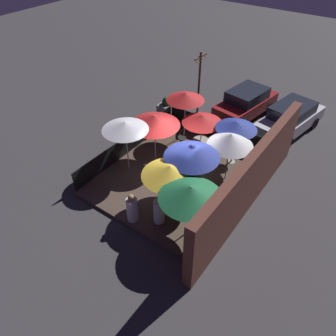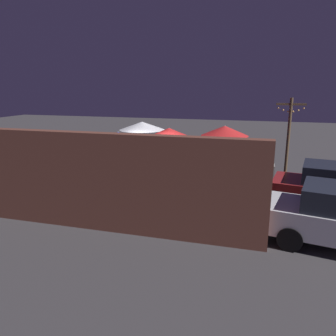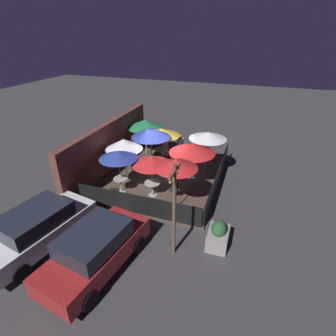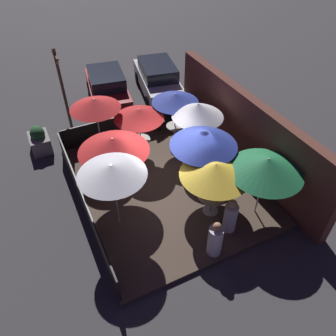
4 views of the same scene
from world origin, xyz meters
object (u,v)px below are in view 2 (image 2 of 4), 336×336
patio_umbrella_8 (169,134)px  dining_table_2 (197,194)px  patio_umbrella_3 (55,147)px  patron_1 (73,172)px  patio_umbrella_5 (158,149)px  patio_chair_1 (230,196)px  patio_umbrella_1 (93,146)px  planter_box (262,168)px  dining_table_1 (95,179)px  patron_0 (72,179)px  patio_umbrella_2 (198,151)px  dining_table_0 (200,181)px  patio_umbrella_7 (225,131)px  light_post (288,139)px  patio_umbrella_4 (118,140)px  patio_umbrella_6 (142,126)px  patio_umbrella_0 (201,146)px  patio_chair_0 (202,175)px

patio_umbrella_8 → dining_table_2: 3.87m
patio_umbrella_3 → patron_1: patio_umbrella_3 is taller
patio_umbrella_5 → patio_chair_1: patio_umbrella_5 is taller
patio_umbrella_1 → planter_box: (-6.01, -4.45, -1.49)m
dining_table_1 → patron_0: bearing=8.0°
patio_umbrella_2 → dining_table_0: bearing=-82.9°
patio_umbrella_7 → patio_umbrella_3: bearing=35.2°
patio_umbrella_7 → light_post: bearing=-164.0°
patio_umbrella_3 → patio_umbrella_4: patio_umbrella_4 is taller
patio_umbrella_6 → dining_table_2: size_ratio=3.27×
patio_umbrella_0 → patio_umbrella_6: (2.97, -1.99, 0.41)m
dining_table_2 → patron_0: (4.89, -0.56, -0.01)m
patron_0 → light_post: bearing=50.8°
patio_umbrella_0 → patio_chair_1: size_ratio=2.21×
patio_umbrella_4 → patio_umbrella_6: (0.28, -3.13, 0.11)m
light_post → patio_umbrella_8: bearing=7.0°
patio_chair_0 → patio_chair_1: size_ratio=1.00×
dining_table_2 → patron_0: patron_0 is taller
patio_chair_1 → patron_1: patron_1 is taller
dining_table_0 → patio_umbrella_7: bearing=-116.5°
patio_chair_0 → planter_box: planter_box is taller
dining_table_1 → dining_table_2: dining_table_1 is taller
patio_umbrella_7 → patio_umbrella_8: size_ratio=1.08×
patio_umbrella_2 → patron_0: (4.89, -0.56, -1.45)m
patio_umbrella_6 → light_post: light_post is taller
dining_table_2 → patio_chair_0: size_ratio=0.80×
patio_umbrella_3 → patio_umbrella_8: patio_umbrella_8 is taller
patio_umbrella_6 → patio_chair_0: (-2.84, 0.87, -1.77)m
patio_umbrella_6 → dining_table_1: bearing=73.9°
patio_umbrella_4 → patron_0: (1.99, -0.11, -1.60)m
patio_umbrella_2 → patio_chair_0: (0.33, -2.71, -1.51)m
planter_box → patio_umbrella_5: bearing=59.7°
patio_umbrella_1 → dining_table_1: patio_umbrella_1 is taller
patio_umbrella_1 → patio_umbrella_5: (-2.82, 1.00, 0.21)m
patio_chair_0 → planter_box: 3.37m
patio_umbrella_7 → patio_chair_1: bearing=101.2°
patio_umbrella_6 → light_post: (-6.07, -0.09, -0.35)m
dining_table_2 → planter_box: planter_box is taller
dining_table_1 → patron_1: patron_1 is taller
patio_umbrella_3 → light_post: bearing=-150.3°
patio_umbrella_8 → dining_table_1: patio_umbrella_8 is taller
patio_umbrella_3 → patio_chair_0: bearing=-142.2°
dining_table_2 → planter_box: bearing=-111.3°
patio_umbrella_1 → patron_1: patio_umbrella_1 is taller
patio_umbrella_8 → patron_1: (3.60, 1.66, -1.49)m
patio_umbrella_6 → dining_table_2: (-3.17, 3.58, -1.70)m
patio_umbrella_0 → patio_umbrella_3: 4.99m
dining_table_0 → dining_table_1: size_ratio=0.82×
dining_table_2 → planter_box: 5.52m
patio_umbrella_3 → dining_table_0: patio_umbrella_3 is taller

